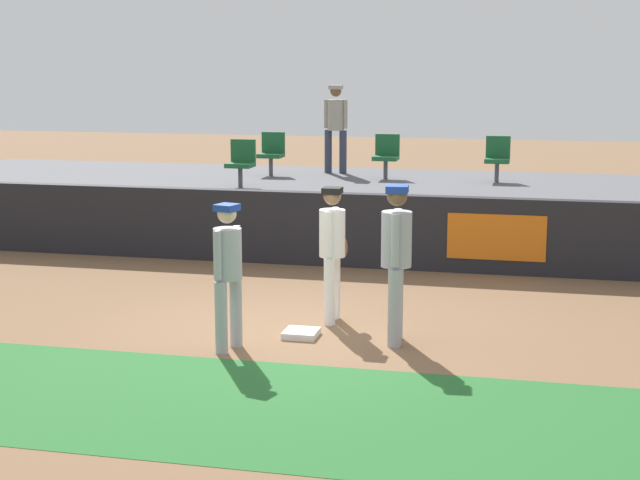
# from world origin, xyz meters

# --- Properties ---
(ground_plane) EXTENTS (60.00, 60.00, 0.00)m
(ground_plane) POSITION_xyz_m (0.00, 0.00, 0.00)
(ground_plane) COLOR brown
(grass_foreground_strip) EXTENTS (18.00, 2.80, 0.01)m
(grass_foreground_strip) POSITION_xyz_m (0.00, -2.59, 0.00)
(grass_foreground_strip) COLOR #26662B
(grass_foreground_strip) RESTS_ON ground_plane
(first_base) EXTENTS (0.40, 0.40, 0.08)m
(first_base) POSITION_xyz_m (0.16, -0.14, 0.04)
(first_base) COLOR white
(first_base) RESTS_ON ground_plane
(player_fielder_home) EXTENTS (0.33, 0.54, 1.72)m
(player_fielder_home) POSITION_xyz_m (0.38, 0.63, 0.99)
(player_fielder_home) COLOR white
(player_fielder_home) RESTS_ON ground_plane
(player_runner_visitor) EXTENTS (0.38, 0.52, 1.86)m
(player_runner_visitor) POSITION_xyz_m (1.30, -0.12, 1.08)
(player_runner_visitor) COLOR #9EA3AD
(player_runner_visitor) RESTS_ON ground_plane
(player_coach_visitor) EXTENTS (0.39, 0.46, 1.69)m
(player_coach_visitor) POSITION_xyz_m (-0.51, -0.84, 0.98)
(player_coach_visitor) COLOR #9EA3AD
(player_coach_visitor) RESTS_ON ground_plane
(field_wall) EXTENTS (18.00, 0.26, 1.18)m
(field_wall) POSITION_xyz_m (0.01, 3.97, 0.59)
(field_wall) COLOR black
(field_wall) RESTS_ON ground_plane
(bleacher_platform) EXTENTS (18.00, 4.80, 1.03)m
(bleacher_platform) POSITION_xyz_m (0.00, 6.54, 0.52)
(bleacher_platform) COLOR #59595E
(bleacher_platform) RESTS_ON ground_plane
(seat_back_right) EXTENTS (0.45, 0.44, 0.84)m
(seat_back_right) POSITION_xyz_m (2.06, 7.21, 1.51)
(seat_back_right) COLOR #4C4C51
(seat_back_right) RESTS_ON bleacher_platform
(seat_back_center) EXTENTS (0.46, 0.44, 0.84)m
(seat_back_center) POSITION_xyz_m (-0.02, 7.21, 1.51)
(seat_back_center) COLOR #4C4C51
(seat_back_center) RESTS_ON bleacher_platform
(seat_back_left) EXTENTS (0.46, 0.44, 0.84)m
(seat_back_left) POSITION_xyz_m (-2.28, 7.21, 1.51)
(seat_back_left) COLOR #4C4C51
(seat_back_left) RESTS_ON bleacher_platform
(seat_front_left) EXTENTS (0.45, 0.44, 0.84)m
(seat_front_left) POSITION_xyz_m (-2.33, 5.41, 1.51)
(seat_front_left) COLOR #4C4C51
(seat_front_left) RESTS_ON bleacher_platform
(spectator_hooded) EXTENTS (0.48, 0.36, 1.74)m
(spectator_hooded) POSITION_xyz_m (-1.16, 7.90, 2.04)
(spectator_hooded) COLOR #33384C
(spectator_hooded) RESTS_ON bleacher_platform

